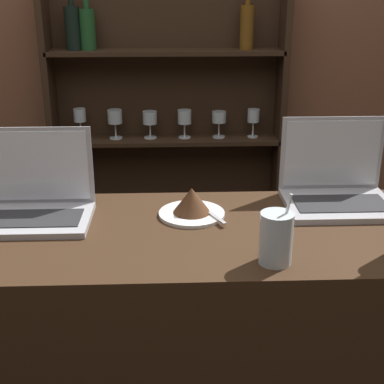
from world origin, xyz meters
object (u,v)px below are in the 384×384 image
water_glass (276,238)px  cake_plate (192,204)px  laptop_near (34,199)px  laptop_far (337,186)px

water_glass → cake_plate: bearing=123.1°
laptop_near → water_glass: 0.71m
cake_plate → laptop_near: bearing=179.4°
cake_plate → water_glass: water_glass is taller
laptop_near → water_glass: laptop_near is taller
laptop_far → water_glass: laptop_far is taller
water_glass → laptop_far: bearing=55.4°
laptop_far → cake_plate: size_ratio=1.68×
laptop_near → cake_plate: size_ratio=1.69×
laptop_far → cake_plate: laptop_far is taller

